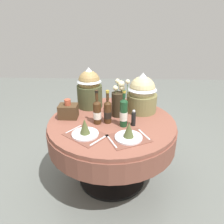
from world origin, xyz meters
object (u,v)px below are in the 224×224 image
Objects in this scene: flower_vase at (118,101)px; gift_tub_back_left at (89,86)px; wine_bottle_right at (97,112)px; gift_tub_back_right at (142,92)px; wine_bottle_left at (108,111)px; pepper_mill at (134,118)px; place_setting_right at (129,134)px; wine_bottle_centre at (124,112)px; woven_basket_side_left at (68,111)px; place_setting_left at (85,131)px; dining_table at (112,133)px.

flower_vase is 0.40m from gift_tub_back_left.
gift_tub_back_right is at bearing 34.61° from wine_bottle_right.
wine_bottle_left reaches higher than pepper_mill.
place_setting_right is 0.48m from flower_vase.
gift_tub_back_right is (0.25, 0.13, 0.06)m from flower_vase.
gift_tub_back_left reaches higher than wine_bottle_right.
woven_basket_side_left is at bearing 164.22° from wine_bottle_centre.
wine_bottle_left is at bearing 123.76° from place_setting_right.
place_setting_right is at bearing -6.31° from place_setting_left.
pepper_mill is at bearing -106.74° from gift_tub_back_right.
flower_vase is 0.52m from woven_basket_side_left.
gift_tub_back_left is at bearing 119.80° from wine_bottle_left.
flower_vase is 1.20× the size of wine_bottle_left.
flower_vase is 2.45× the size of pepper_mill.
woven_basket_side_left is at bearing 167.59° from pepper_mill.
wine_bottle_left is (-0.04, -0.04, 0.27)m from dining_table.
wine_bottle_left is 0.78× the size of gift_tub_back_right.
place_setting_left is 0.26m from wine_bottle_right.
gift_tub_back_left is at bearing 144.67° from flower_vase.
flower_vase is at bearing -152.97° from gift_tub_back_right.
wine_bottle_centre is at bearing -22.71° from wine_bottle_left.
place_setting_left is 0.41m from woven_basket_side_left.
wine_bottle_left is 0.10m from wine_bottle_right.
place_setting_right is 2.55× the size of pepper_mill.
wine_bottle_right is at bearing -169.09° from wine_bottle_left.
dining_table is at bearing 156.37° from pepper_mill.
place_setting_left is 1.02× the size of place_setting_right.
place_setting_left reaches higher than dining_table.
woven_basket_side_left is at bearing 173.27° from dining_table.
woven_basket_side_left reaches higher than place_setting_left.
dining_table is 0.34m from flower_vase.
dining_table is 0.55m from gift_tub_back_right.
woven_basket_side_left is (-0.51, -0.07, -0.09)m from flower_vase.
gift_tub_back_right is (0.20, 0.36, 0.08)m from wine_bottle_centre.
flower_vase is 0.28m from pepper_mill.
pepper_mill is 0.67m from woven_basket_side_left.
wine_bottle_left is (-0.10, -0.16, -0.04)m from flower_vase.
flower_vase is 2.01× the size of woven_basket_side_left.
gift_tub_back_left reaches higher than wine_bottle_left.
wine_bottle_right is at bearing -20.24° from woven_basket_side_left.
pepper_mill is 0.82× the size of woven_basket_side_left.
gift_tub_back_right is (0.45, 0.31, 0.10)m from wine_bottle_right.
dining_table is at bearing -115.92° from flower_vase.
dining_table is at bearing -141.27° from gift_tub_back_right.
wine_bottle_centre is at bearing -119.11° from gift_tub_back_right.
wine_bottle_left is (-0.20, 0.29, 0.07)m from place_setting_right.
flower_vase is 0.20m from wine_bottle_left.
gift_tub_back_right is (0.16, 0.59, 0.18)m from place_setting_right.
gift_tub_back_left is (-0.12, 0.41, 0.12)m from wine_bottle_right.
wine_bottle_right is at bearing -145.39° from gift_tub_back_right.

